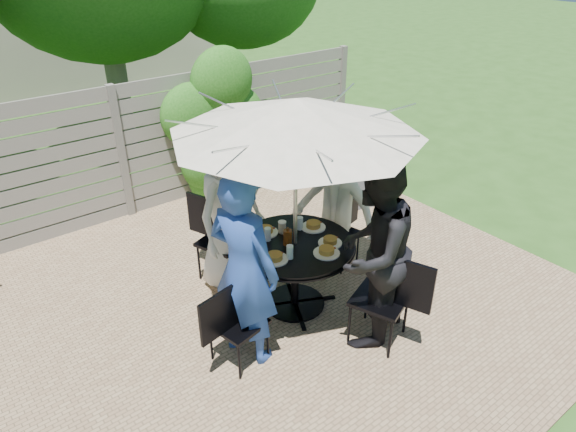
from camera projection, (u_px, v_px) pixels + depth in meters
patio_table at (295, 263)px, 5.25m from camera, size 1.52×1.52×0.79m
umbrella at (296, 117)px, 4.50m from camera, size 2.96×2.96×2.26m
chair_back at (223, 255)px, 5.83m from camera, size 0.61×0.75×0.98m
person_back at (229, 209)px, 5.46m from camera, size 1.05×0.85×1.86m
chair_left at (238, 338)px, 4.68m from camera, size 0.67×0.50×0.89m
person_left at (244, 270)px, 4.45m from camera, size 0.65×0.80×1.90m
chair_front at (380, 315)px, 4.91m from camera, size 0.62×0.76×0.99m
person_front at (372, 252)px, 4.65m from camera, size 1.13×1.00×1.93m
chair_right at (338, 245)px, 6.10m from camera, size 0.65×0.49×0.85m
person_right at (335, 206)px, 5.72m from camera, size 0.94×1.23×1.68m
plate_back at (266, 231)px, 5.29m from camera, size 0.26×0.26×0.06m
plate_left at (275, 258)px, 4.86m from camera, size 0.26×0.26×0.06m
plate_front at (327, 252)px, 4.95m from camera, size 0.26×0.26×0.06m
plate_right at (313, 226)px, 5.39m from camera, size 0.26×0.26×0.06m
plate_extra at (330, 241)px, 5.11m from camera, size 0.24×0.24×0.06m
glass_back at (268, 234)px, 5.15m from camera, size 0.07×0.07×0.14m
glass_left at (290, 252)px, 4.86m from camera, size 0.07×0.07×0.14m
glass_right at (300, 223)px, 5.34m from camera, size 0.07×0.07×0.14m
syrup_jug at (288, 237)px, 5.08m from camera, size 0.09×0.09×0.16m
coffee_cup at (282, 227)px, 5.28m from camera, size 0.08×0.08×0.12m
bbq_grill at (363, 163)px, 7.33m from camera, size 0.78×0.67×1.36m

